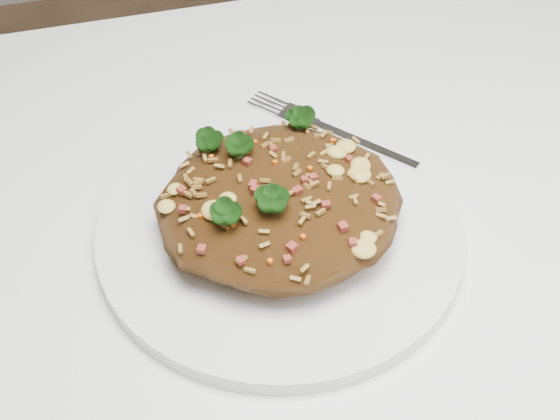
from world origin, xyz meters
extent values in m
cube|color=white|center=(0.00, 0.00, 0.73)|extent=(1.20, 0.80, 0.04)
cylinder|color=brown|center=(0.54, 0.34, 0.35)|extent=(0.06, 0.06, 0.71)
cylinder|color=white|center=(0.07, 0.07, 0.76)|extent=(0.28, 0.28, 0.01)
ellipsoid|color=brown|center=(0.07, 0.07, 0.79)|extent=(0.18, 0.16, 0.04)
ellipsoid|color=#0E3D08|center=(0.05, 0.10, 0.82)|extent=(0.02, 0.02, 0.02)
ellipsoid|color=#0E3D08|center=(0.02, 0.04, 0.82)|extent=(0.02, 0.02, 0.02)
ellipsoid|color=#0E3D08|center=(0.10, 0.13, 0.81)|extent=(0.02, 0.02, 0.02)
ellipsoid|color=#0E3D08|center=(0.03, 0.12, 0.81)|extent=(0.02, 0.02, 0.02)
ellipsoid|color=#0E3D08|center=(0.06, 0.04, 0.82)|extent=(0.02, 0.02, 0.02)
cube|color=silver|center=(0.17, 0.12, 0.77)|extent=(0.07, 0.08, 0.00)
cube|color=silver|center=(0.10, 0.19, 0.77)|extent=(0.04, 0.04, 0.00)
camera|label=1|loc=(-0.04, -0.32, 1.20)|focal=50.00mm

